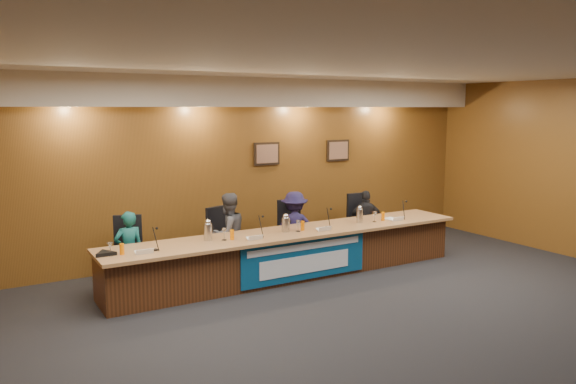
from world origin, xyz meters
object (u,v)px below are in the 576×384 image
Objects in this scene: office_chair_c at (291,235)px; banner at (305,259)px; dais_body at (291,255)px; panelist_a at (129,251)px; panelist_b at (228,234)px; carafe_mid at (286,225)px; carafe_left at (208,232)px; panelist_c at (294,228)px; office_chair_b at (226,244)px; office_chair_d at (363,226)px; office_chair_a at (127,257)px; panelist_d at (366,221)px; speakerphone at (105,253)px; carafe_right at (360,216)px.

banner is at bearing -92.16° from office_chair_c.
office_chair_c is at bearing 59.32° from dais_body.
banner is 1.85× the size of panelist_a.
dais_body is at bearing 162.81° from panelist_a.
panelist_b is 5.98× the size of carafe_mid.
panelist_c is at bearing 17.47° from carafe_left.
carafe_mid reaches higher than office_chair_b.
office_chair_d is at bearing 20.02° from dais_body.
office_chair_a is at bearing 18.70° from panelist_c.
panelist_d is (4.42, 0.00, -0.01)m from panelist_a.
speakerphone reaches higher than office_chair_c.
office_chair_b is at bearing -104.05° from panelist_b.
panelist_d is 3.64× the size of speakerphone.
banner is 1.36m from panelist_b.
carafe_mid reaches higher than dais_body.
speakerphone is at bearing 32.33° from panelist_c.
office_chair_c is 1.94× the size of carafe_left.
carafe_right is at bearing 0.07° from speakerphone.
carafe_mid is (-2.12, -0.65, 0.28)m from panelist_d.
office_chair_a is at bearing 163.28° from dais_body.
panelist_a is at bearing -14.05° from panelist_b.
carafe_left reaches higher than carafe_right.
office_chair_a is at bearing -175.45° from office_chair_d.
office_chair_d is at bearing -65.09° from panelist_d.
office_chair_a is (-2.85, 0.10, -0.15)m from panelist_c.
carafe_left is (-1.40, 0.05, 0.52)m from dais_body.
panelist_d is 2.42× the size of office_chair_a.
office_chair_a is 1.00× the size of office_chair_b.
panelist_b is at bearing 177.34° from panelist_a.
panelist_c is 0.18m from office_chair_c.
office_chair_b is (-2.82, 0.10, -0.10)m from panelist_d.
speakerphone is (-0.49, -0.69, 0.18)m from panelist_a.
carafe_right is (1.31, 0.36, 0.49)m from banner.
carafe_mid is (-0.12, 0.39, 0.48)m from banner.
office_chair_a is at bearing 146.43° from carafe_left.
banner is at bearing 88.21° from panelist_c.
office_chair_d is (4.42, 0.10, -0.11)m from panelist_a.
panelist_d is 4.95× the size of carafe_right.
banner is 2.30m from office_chair_d.
panelist_b is at bearing 162.27° from carafe_right.
carafe_left is (-0.58, -0.58, 0.21)m from panelist_b.
panelist_b reaches higher than speakerphone.
panelist_c is at bearing 17.89° from office_chair_a.
carafe_right is (3.74, -0.78, 0.39)m from office_chair_a.
office_chair_a is 2.15× the size of carafe_mid.
office_chair_a is 2.45m from carafe_mid.
office_chair_b is at bearing 138.37° from dais_body.
banner is at bearing -18.36° from carafe_left.
panelist_a is 3.81m from carafe_right.
office_chair_a is at bearing -161.47° from office_chair_c.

